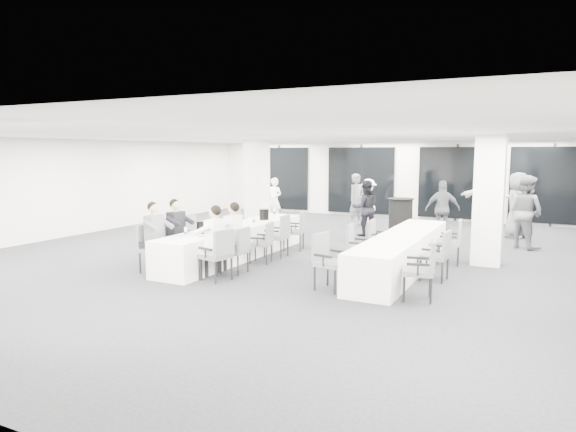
% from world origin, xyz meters
% --- Properties ---
extents(room, '(14.04, 16.04, 2.84)m').
position_xyz_m(room, '(0.89, 1.11, 1.39)').
color(room, black).
rests_on(room, ground).
extents(column_left, '(0.60, 0.60, 2.80)m').
position_xyz_m(column_left, '(-2.80, 3.20, 1.40)').
color(column_left, white).
rests_on(column_left, floor).
extents(column_right, '(0.60, 0.60, 2.80)m').
position_xyz_m(column_right, '(4.20, 1.00, 1.40)').
color(column_right, white).
rests_on(column_right, floor).
extents(banquet_table_main, '(0.90, 5.00, 0.75)m').
position_xyz_m(banquet_table_main, '(-1.01, -0.88, 0.38)').
color(banquet_table_main, white).
rests_on(banquet_table_main, floor).
extents(banquet_table_side, '(0.90, 5.00, 0.75)m').
position_xyz_m(banquet_table_side, '(2.70, -0.42, 0.38)').
color(banquet_table_side, white).
rests_on(banquet_table_side, floor).
extents(cocktail_table, '(0.78, 0.78, 1.08)m').
position_xyz_m(cocktail_table, '(1.53, 4.08, 0.55)').
color(cocktail_table, black).
rests_on(cocktail_table, floor).
extents(chair_main_left_near, '(0.53, 0.58, 0.98)m').
position_xyz_m(chair_main_left_near, '(-1.85, -2.79, 0.56)').
color(chair_main_left_near, '#56585E').
rests_on(chair_main_left_near, floor).
extents(chair_main_left_second, '(0.53, 0.59, 1.02)m').
position_xyz_m(chair_main_left_second, '(-1.85, -2.10, 0.58)').
color(chair_main_left_second, '#56585E').
rests_on(chair_main_left_second, floor).
extents(chair_main_left_mid, '(0.56, 0.61, 1.01)m').
position_xyz_m(chair_main_left_mid, '(-1.85, -1.29, 0.58)').
color(chair_main_left_mid, '#56585E').
rests_on(chair_main_left_mid, floor).
extents(chair_main_left_fourth, '(0.49, 0.54, 0.92)m').
position_xyz_m(chair_main_left_fourth, '(-1.85, -0.36, 0.53)').
color(chair_main_left_fourth, '#56585E').
rests_on(chair_main_left_fourth, floor).
extents(chair_main_left_far, '(0.52, 0.57, 0.98)m').
position_xyz_m(chair_main_left_far, '(-1.85, 0.66, 0.56)').
color(chair_main_left_far, '#56585E').
rests_on(chair_main_left_far, floor).
extents(chair_main_right_near, '(0.60, 0.63, 0.99)m').
position_xyz_m(chair_main_right_near, '(-0.18, -2.80, 0.57)').
color(chair_main_right_near, '#56585E').
rests_on(chair_main_right_near, floor).
extents(chair_main_right_second, '(0.48, 0.54, 0.94)m').
position_xyz_m(chair_main_right_second, '(-0.18, -2.13, 0.53)').
color(chair_main_right_second, '#56585E').
rests_on(chair_main_right_second, floor).
extents(chair_main_right_mid, '(0.53, 0.57, 0.90)m').
position_xyz_m(chair_main_right_mid, '(-0.19, -1.05, 0.51)').
color(chair_main_right_mid, '#56585E').
rests_on(chair_main_right_mid, floor).
extents(chair_main_right_fourth, '(0.53, 0.58, 0.98)m').
position_xyz_m(chair_main_right_fourth, '(-0.18, -0.32, 0.56)').
color(chair_main_right_fourth, '#56585E').
rests_on(chair_main_right_fourth, floor).
extents(chair_main_right_far, '(0.59, 0.62, 0.97)m').
position_xyz_m(chair_main_right_far, '(-0.18, 0.62, 0.55)').
color(chair_main_right_far, '#56585E').
rests_on(chair_main_right_far, floor).
extents(chair_side_left_near, '(0.59, 0.63, 1.00)m').
position_xyz_m(chair_side_left_near, '(1.86, -2.43, 0.57)').
color(chair_side_left_near, '#56585E').
rests_on(chair_side_left_near, floor).
extents(chair_side_left_mid, '(0.52, 0.57, 0.96)m').
position_xyz_m(chair_side_left_mid, '(1.87, -0.85, 0.55)').
color(chair_side_left_mid, '#56585E').
rests_on(chair_side_left_mid, floor).
extents(chair_side_left_far, '(0.46, 0.51, 0.88)m').
position_xyz_m(chair_side_left_far, '(1.87, 0.61, 0.50)').
color(chair_side_left_far, '#56585E').
rests_on(chair_side_left_far, floor).
extents(chair_side_right_near, '(0.60, 0.63, 1.00)m').
position_xyz_m(chair_side_right_near, '(3.54, -2.37, 0.57)').
color(chair_side_right_near, '#56585E').
rests_on(chair_side_right_near, floor).
extents(chair_side_right_mid, '(0.52, 0.57, 0.96)m').
position_xyz_m(chair_side_right_mid, '(3.53, -0.94, 0.55)').
color(chair_side_right_mid, '#56585E').
rests_on(chair_side_right_mid, floor).
extents(chair_side_right_far, '(0.55, 0.59, 0.97)m').
position_xyz_m(chair_side_right_far, '(3.54, 0.68, 0.56)').
color(chair_side_right_far, '#56585E').
rests_on(chair_side_right_far, floor).
extents(seated_guest_a, '(0.50, 0.38, 1.44)m').
position_xyz_m(seated_guest_a, '(-1.68, -2.78, 0.81)').
color(seated_guest_a, '#595C61').
rests_on(seated_guest_a, floor).
extents(seated_guest_b, '(0.50, 0.38, 1.44)m').
position_xyz_m(seated_guest_b, '(-1.68, -2.10, 0.81)').
color(seated_guest_b, black).
rests_on(seated_guest_b, floor).
extents(seated_guest_c, '(0.50, 0.38, 1.44)m').
position_xyz_m(seated_guest_c, '(-0.35, -2.78, 0.81)').
color(seated_guest_c, white).
rests_on(seated_guest_c, floor).
extents(seated_guest_d, '(0.50, 0.38, 1.44)m').
position_xyz_m(seated_guest_d, '(-0.35, -2.14, 0.81)').
color(seated_guest_d, white).
rests_on(seated_guest_d, floor).
extents(standing_guest_a, '(0.83, 0.89, 1.95)m').
position_xyz_m(standing_guest_a, '(-0.21, 5.23, 0.98)').
color(standing_guest_a, '#595C61').
rests_on(standing_guest_a, floor).
extents(standing_guest_b, '(1.04, 0.91, 1.83)m').
position_xyz_m(standing_guest_b, '(0.64, 3.50, 0.92)').
color(standing_guest_b, black).
rests_on(standing_guest_b, floor).
extents(standing_guest_c, '(1.14, 1.21, 1.71)m').
position_xyz_m(standing_guest_c, '(-0.12, 6.19, 0.86)').
color(standing_guest_c, white).
rests_on(standing_guest_c, floor).
extents(standing_guest_d, '(1.22, 0.92, 1.85)m').
position_xyz_m(standing_guest_d, '(2.70, 4.21, 0.92)').
color(standing_guest_d, '#595C61').
rests_on(standing_guest_d, floor).
extents(standing_guest_e, '(0.86, 1.14, 2.10)m').
position_xyz_m(standing_guest_e, '(4.59, 5.13, 1.05)').
color(standing_guest_e, '#595C61').
rests_on(standing_guest_e, floor).
extents(standing_guest_f, '(2.06, 1.29, 2.10)m').
position_xyz_m(standing_guest_f, '(3.53, 6.96, 1.05)').
color(standing_guest_f, white).
rests_on(standing_guest_f, floor).
extents(standing_guest_g, '(0.70, 0.59, 1.75)m').
position_xyz_m(standing_guest_g, '(-3.05, 4.81, 0.88)').
color(standing_guest_g, white).
rests_on(standing_guest_g, floor).
extents(standing_guest_h, '(1.18, 1.11, 2.10)m').
position_xyz_m(standing_guest_h, '(4.86, 3.44, 1.05)').
color(standing_guest_h, '#595C61').
rests_on(standing_guest_h, floor).
extents(ice_bucket_near, '(0.23, 0.23, 0.26)m').
position_xyz_m(ice_bucket_near, '(-1.07, -2.10, 0.88)').
color(ice_bucket_near, black).
rests_on(ice_bucket_near, banquet_table_main).
extents(ice_bucket_far, '(0.24, 0.24, 0.27)m').
position_xyz_m(ice_bucket_far, '(-0.96, 0.34, 0.89)').
color(ice_bucket_far, black).
rests_on(ice_bucket_far, banquet_table_main).
extents(water_bottle_a, '(0.06, 0.06, 0.20)m').
position_xyz_m(water_bottle_a, '(-1.11, -2.60, 0.85)').
color(water_bottle_a, silver).
rests_on(water_bottle_a, banquet_table_main).
extents(water_bottle_b, '(0.06, 0.06, 0.20)m').
position_xyz_m(water_bottle_b, '(-0.78, -0.47, 0.85)').
color(water_bottle_b, silver).
rests_on(water_bottle_b, banquet_table_main).
extents(water_bottle_c, '(0.08, 0.08, 0.24)m').
position_xyz_m(water_bottle_c, '(-1.05, 1.06, 0.87)').
color(water_bottle_c, silver).
rests_on(water_bottle_c, banquet_table_main).
extents(plate_a, '(0.20, 0.20, 0.03)m').
position_xyz_m(plate_a, '(-1.10, -2.25, 0.76)').
color(plate_a, white).
rests_on(plate_a, banquet_table_main).
extents(plate_b, '(0.22, 0.22, 0.03)m').
position_xyz_m(plate_b, '(-0.78, -2.48, 0.76)').
color(plate_b, white).
rests_on(plate_b, banquet_table_main).
extents(plate_c, '(0.19, 0.19, 0.03)m').
position_xyz_m(plate_c, '(-0.91, -1.51, 0.76)').
color(plate_c, white).
rests_on(plate_c, banquet_table_main).
extents(wine_glass, '(0.07, 0.07, 0.18)m').
position_xyz_m(wine_glass, '(-0.76, -3.18, 0.88)').
color(wine_glass, silver).
rests_on(wine_glass, banquet_table_main).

